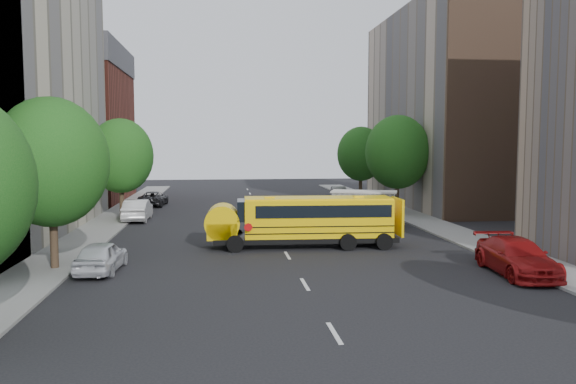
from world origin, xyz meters
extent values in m
plane|color=black|center=(0.00, 0.00, 0.00)|extent=(120.00, 120.00, 0.00)
cube|color=slate|center=(-11.50, 5.00, 0.06)|extent=(3.00, 80.00, 0.12)
cube|color=slate|center=(11.50, 5.00, 0.06)|extent=(3.00, 80.00, 0.12)
cube|color=silver|center=(0.00, 10.00, 0.01)|extent=(0.15, 64.00, 0.01)
cube|color=maroon|center=(-18.00, 28.00, 6.50)|extent=(10.00, 15.00, 13.00)
cube|color=#B7A38E|center=(18.00, 20.00, 9.00)|extent=(10.00, 22.00, 18.00)
cube|color=brown|center=(18.00, 9.00, 9.00)|extent=(10.10, 0.30, 18.00)
cylinder|color=yellow|center=(28.00, 28.00, 17.50)|extent=(1.00, 1.00, 35.00)
cylinder|color=#38281C|center=(-11.00, -4.00, 1.44)|extent=(0.36, 0.36, 2.88)
ellipsoid|color=#144C14|center=(-11.00, -4.00, 4.96)|extent=(5.12, 5.12, 5.89)
cylinder|color=#38281C|center=(-11.00, 14.00, 1.40)|extent=(0.36, 0.36, 2.81)
ellipsoid|color=#144C14|center=(-11.00, 14.00, 4.84)|extent=(4.99, 4.99, 5.74)
cylinder|color=#38281C|center=(11.00, 14.00, 1.48)|extent=(0.36, 0.36, 2.95)
ellipsoid|color=#144C14|center=(11.00, 14.00, 5.08)|extent=(5.25, 5.25, 6.04)
cylinder|color=#38281C|center=(11.00, 26.00, 1.37)|extent=(0.36, 0.36, 2.74)
ellipsoid|color=#144C14|center=(11.00, 26.00, 4.71)|extent=(4.86, 4.86, 5.59)
cube|color=black|center=(1.28, 0.28, 0.50)|extent=(10.22, 2.70, 0.27)
cube|color=yellow|center=(1.92, 0.26, 1.68)|extent=(8.23, 2.57, 2.08)
cube|color=yellow|center=(-2.88, 0.44, 1.04)|extent=(1.71, 2.14, 0.91)
cube|color=black|center=(-1.93, 0.40, 2.13)|extent=(0.53, 2.10, 1.09)
cube|color=yellow|center=(1.92, 0.26, 2.73)|extent=(8.22, 2.39, 0.13)
cube|color=black|center=(2.10, 0.25, 2.13)|extent=(7.51, 2.60, 0.68)
cube|color=black|center=(1.92, 0.26, 0.95)|extent=(8.23, 2.63, 0.05)
cube|color=black|center=(1.92, 0.26, 1.31)|extent=(8.23, 2.63, 0.05)
cube|color=yellow|center=(6.03, 0.10, 1.68)|extent=(0.22, 2.27, 2.08)
cube|color=yellow|center=(-0.53, 0.35, 2.82)|extent=(0.56, 0.56, 0.09)
cube|color=yellow|center=(4.00, 0.18, 2.82)|extent=(0.56, 0.56, 0.09)
cylinder|color=yellow|center=(-2.88, 0.44, 1.49)|extent=(1.98, 2.15, 1.90)
cylinder|color=red|center=(-1.66, -0.83, 1.36)|extent=(0.45, 0.05, 0.45)
cylinder|color=black|center=(-2.29, -0.72, 0.45)|extent=(0.92, 0.31, 0.91)
cylinder|color=black|center=(-2.20, 1.55, 0.45)|extent=(0.92, 0.31, 0.91)
cylinder|color=black|center=(3.23, -0.93, 0.45)|extent=(0.92, 0.31, 0.91)
cylinder|color=black|center=(3.32, 1.34, 0.45)|extent=(0.92, 0.31, 0.91)
cylinder|color=black|center=(5.04, -1.00, 0.45)|extent=(0.92, 0.31, 0.91)
cylinder|color=black|center=(5.13, 1.27, 0.45)|extent=(0.92, 0.31, 0.91)
cube|color=black|center=(6.23, 8.34, 0.48)|extent=(6.02, 3.69, 0.29)
cube|color=silver|center=(6.68, 8.18, 1.47)|extent=(4.73, 3.16, 1.71)
cube|color=silver|center=(4.26, 9.03, 1.19)|extent=(1.86, 2.15, 1.14)
cube|color=silver|center=(6.68, 8.18, 2.38)|extent=(4.94, 3.31, 0.11)
cylinder|color=black|center=(3.94, 8.14, 0.40)|extent=(0.83, 0.49, 0.80)
cylinder|color=black|center=(4.58, 9.93, 0.40)|extent=(0.83, 0.49, 0.80)
cylinder|color=black|center=(6.10, 7.38, 0.40)|extent=(0.83, 0.49, 0.80)
cylinder|color=black|center=(6.73, 9.17, 0.40)|extent=(0.83, 0.49, 0.80)
cylinder|color=black|center=(8.07, 6.68, 0.40)|extent=(0.83, 0.49, 0.80)
cylinder|color=black|center=(8.70, 8.47, 0.40)|extent=(0.83, 0.49, 0.80)
imported|color=silver|center=(-8.80, -4.64, 0.72)|extent=(1.94, 4.31, 1.44)
imported|color=silver|center=(-9.60, 12.44, 0.80)|extent=(1.71, 4.88, 1.61)
imported|color=black|center=(-9.60, 22.56, 0.67)|extent=(2.53, 4.96, 1.34)
imported|color=maroon|center=(9.60, -7.35, 0.79)|extent=(2.57, 5.58, 1.58)
imported|color=#3D365F|center=(8.80, 15.44, 0.65)|extent=(1.72, 3.90, 1.31)
imported|color=gray|center=(8.80, 26.27, 0.67)|extent=(1.78, 4.16, 1.33)
camera|label=1|loc=(-3.44, -30.45, 5.82)|focal=35.00mm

